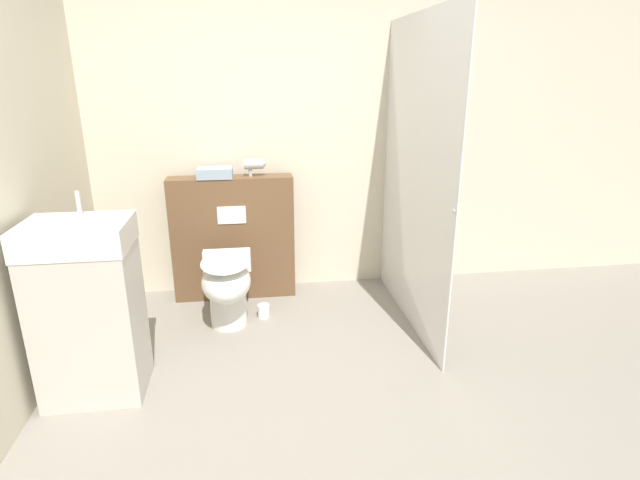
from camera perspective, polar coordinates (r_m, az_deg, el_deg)
ground_plane at (r=2.83m, az=0.46°, el=-20.40°), size 12.00×12.00×0.00m
wall_back at (r=4.16m, az=-3.57°, el=11.19°), size 8.00×0.06×2.50m
partition_panel at (r=4.13m, az=-9.86°, el=0.25°), size 0.98×0.21×1.01m
shower_glass at (r=3.58m, az=10.78°, el=6.99°), size 0.04×1.52×2.17m
toilet at (r=3.66m, az=-10.59°, el=-5.14°), size 0.35×0.57×0.54m
sink_vanity at (r=3.10m, az=-24.95°, el=-7.29°), size 0.55×0.42×1.18m
hair_drier at (r=3.98m, az=-7.45°, el=8.58°), size 0.18×0.08×0.14m
folded_towel at (r=3.99m, az=-11.93°, el=7.54°), size 0.27×0.19×0.08m
spare_toilet_roll at (r=3.88m, az=-6.46°, el=-8.06°), size 0.09×0.09×0.10m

